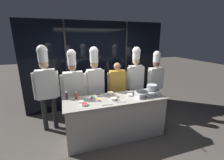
{
  "coord_description": "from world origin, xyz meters",
  "views": [
    {
      "loc": [
        -1.03,
        -2.88,
        2.21
      ],
      "look_at": [
        0.0,
        0.25,
        1.28
      ],
      "focal_mm": 24.0,
      "sensor_mm": 36.0,
      "label": 1
    }
  ],
  "objects_px": {
    "prep_bowl_garlic": "(130,95)",
    "serving_spoon_solid": "(123,102)",
    "prep_bowl_soy_glaze": "(98,95)",
    "person_guest": "(117,86)",
    "stock_pot": "(152,87)",
    "chef_head": "(46,83)",
    "chef_pastry": "(135,75)",
    "chef_line": "(95,79)",
    "prep_bowl_bell_pepper": "(85,104)",
    "prep_bowl_shrimp": "(115,97)",
    "prep_bowl_ginger": "(110,93)",
    "frying_pan": "(142,90)",
    "squeeze_bottle_chili": "(76,95)",
    "prep_bowl_bean_sprouts": "(81,102)",
    "prep_bowl_scallions": "(93,97)",
    "chef_apprentice": "(155,78)",
    "portable_stove": "(147,93)",
    "serving_spoon_slotted": "(109,104)",
    "prep_bowl_carrots": "(98,100)",
    "prep_bowl_noodles": "(114,99)",
    "squeeze_bottle_soy": "(67,95)"
  },
  "relations": [
    {
      "from": "portable_stove",
      "to": "prep_bowl_noodles",
      "type": "bearing_deg",
      "value": -178.64
    },
    {
      "from": "stock_pot",
      "to": "chef_head",
      "type": "xyz_separation_m",
      "value": [
        -2.31,
        0.8,
        0.1
      ]
    },
    {
      "from": "prep_bowl_scallions",
      "to": "portable_stove",
      "type": "bearing_deg",
      "value": -10.21
    },
    {
      "from": "chef_pastry",
      "to": "squeeze_bottle_chili",
      "type": "bearing_deg",
      "value": 25.9
    },
    {
      "from": "portable_stove",
      "to": "prep_bowl_shrimp",
      "type": "distance_m",
      "value": 0.74
    },
    {
      "from": "portable_stove",
      "to": "prep_bowl_shrimp",
      "type": "xyz_separation_m",
      "value": [
        -0.73,
        0.1,
        -0.03
      ]
    },
    {
      "from": "person_guest",
      "to": "frying_pan",
      "type": "bearing_deg",
      "value": 120.01
    },
    {
      "from": "prep_bowl_bell_pepper",
      "to": "chef_line",
      "type": "height_order",
      "value": "chef_line"
    },
    {
      "from": "prep_bowl_scallions",
      "to": "chef_apprentice",
      "type": "height_order",
      "value": "chef_apprentice"
    },
    {
      "from": "prep_bowl_soy_glaze",
      "to": "person_guest",
      "type": "distance_m",
      "value": 0.77
    },
    {
      "from": "prep_bowl_soy_glaze",
      "to": "prep_bowl_carrots",
      "type": "xyz_separation_m",
      "value": [
        -0.06,
        -0.27,
        0.0
      ]
    },
    {
      "from": "stock_pot",
      "to": "prep_bowl_soy_glaze",
      "type": "height_order",
      "value": "stock_pot"
    },
    {
      "from": "serving_spoon_solid",
      "to": "stock_pot",
      "type": "bearing_deg",
      "value": 13.15
    },
    {
      "from": "prep_bowl_bean_sprouts",
      "to": "person_guest",
      "type": "bearing_deg",
      "value": 34.54
    },
    {
      "from": "prep_bowl_shrimp",
      "to": "prep_bowl_ginger",
      "type": "xyz_separation_m",
      "value": [
        -0.06,
        0.19,
        0.01
      ]
    },
    {
      "from": "person_guest",
      "to": "chef_line",
      "type": "bearing_deg",
      "value": 4.18
    },
    {
      "from": "squeeze_bottle_chili",
      "to": "prep_bowl_soy_glaze",
      "type": "height_order",
      "value": "squeeze_bottle_chili"
    },
    {
      "from": "squeeze_bottle_soy",
      "to": "prep_bowl_noodles",
      "type": "relative_size",
      "value": 1.45
    },
    {
      "from": "squeeze_bottle_chili",
      "to": "prep_bowl_bean_sprouts",
      "type": "distance_m",
      "value": 0.26
    },
    {
      "from": "prep_bowl_bell_pepper",
      "to": "prep_bowl_shrimp",
      "type": "bearing_deg",
      "value": 14.67
    },
    {
      "from": "squeeze_bottle_chili",
      "to": "chef_pastry",
      "type": "xyz_separation_m",
      "value": [
        1.69,
        0.55,
        0.18
      ]
    },
    {
      "from": "frying_pan",
      "to": "stock_pot",
      "type": "bearing_deg",
      "value": 1.08
    },
    {
      "from": "squeeze_bottle_soy",
      "to": "chef_line",
      "type": "distance_m",
      "value": 0.87
    },
    {
      "from": "prep_bowl_noodles",
      "to": "serving_spoon_slotted",
      "type": "xyz_separation_m",
      "value": [
        -0.17,
        -0.2,
        -0.02
      ]
    },
    {
      "from": "serving_spoon_solid",
      "to": "chef_line",
      "type": "distance_m",
      "value": 1.07
    },
    {
      "from": "prep_bowl_shrimp",
      "to": "prep_bowl_bean_sprouts",
      "type": "xyz_separation_m",
      "value": [
        -0.76,
        -0.06,
        0.0
      ]
    },
    {
      "from": "frying_pan",
      "to": "squeeze_bottle_chili",
      "type": "xyz_separation_m",
      "value": [
        -1.44,
        0.29,
        -0.04
      ]
    },
    {
      "from": "squeeze_bottle_chili",
      "to": "prep_bowl_shrimp",
      "type": "relative_size",
      "value": 1.77
    },
    {
      "from": "prep_bowl_soy_glaze",
      "to": "prep_bowl_noodles",
      "type": "distance_m",
      "value": 0.43
    },
    {
      "from": "portable_stove",
      "to": "serving_spoon_slotted",
      "type": "height_order",
      "value": "portable_stove"
    },
    {
      "from": "prep_bowl_soy_glaze",
      "to": "chef_apprentice",
      "type": "xyz_separation_m",
      "value": [
        1.81,
        0.45,
        0.14
      ]
    },
    {
      "from": "portable_stove",
      "to": "prep_bowl_carrots",
      "type": "xyz_separation_m",
      "value": [
        -1.14,
        0.04,
        -0.03
      ]
    },
    {
      "from": "person_guest",
      "to": "chef_pastry",
      "type": "relative_size",
      "value": 0.8
    },
    {
      "from": "squeeze_bottle_chili",
      "to": "person_guest",
      "type": "height_order",
      "value": "person_guest"
    },
    {
      "from": "prep_bowl_scallions",
      "to": "chef_apprentice",
      "type": "distance_m",
      "value": 2.02
    },
    {
      "from": "prep_bowl_shrimp",
      "to": "prep_bowl_bell_pepper",
      "type": "relative_size",
      "value": 0.74
    },
    {
      "from": "squeeze_bottle_soy",
      "to": "chef_pastry",
      "type": "bearing_deg",
      "value": 15.14
    },
    {
      "from": "prep_bowl_soy_glaze",
      "to": "prep_bowl_bell_pepper",
      "type": "bearing_deg",
      "value": -132.16
    },
    {
      "from": "prep_bowl_bell_pepper",
      "to": "prep_bowl_carrots",
      "type": "xyz_separation_m",
      "value": [
        0.3,
        0.13,
        0.0
      ]
    },
    {
      "from": "portable_stove",
      "to": "prep_bowl_ginger",
      "type": "distance_m",
      "value": 0.84
    },
    {
      "from": "prep_bowl_bell_pepper",
      "to": "prep_bowl_bean_sprouts",
      "type": "distance_m",
      "value": 0.13
    },
    {
      "from": "prep_bowl_bell_pepper",
      "to": "prep_bowl_ginger",
      "type": "xyz_separation_m",
      "value": [
        0.65,
        0.38,
        0.01
      ]
    },
    {
      "from": "frying_pan",
      "to": "squeeze_bottle_chili",
      "type": "height_order",
      "value": "squeeze_bottle_chili"
    },
    {
      "from": "portable_stove",
      "to": "chef_head",
      "type": "relative_size",
      "value": 0.26
    },
    {
      "from": "prep_bowl_soy_glaze",
      "to": "chef_pastry",
      "type": "bearing_deg",
      "value": 23.47
    },
    {
      "from": "prep_bowl_noodles",
      "to": "person_guest",
      "type": "xyz_separation_m",
      "value": [
        0.36,
        0.78,
        0.01
      ]
    },
    {
      "from": "prep_bowl_soy_glaze",
      "to": "chef_line",
      "type": "bearing_deg",
      "value": 85.25
    },
    {
      "from": "prep_bowl_garlic",
      "to": "serving_spoon_solid",
      "type": "distance_m",
      "value": 0.4
    },
    {
      "from": "frying_pan",
      "to": "chef_apprentice",
      "type": "relative_size",
      "value": 0.25
    },
    {
      "from": "prep_bowl_noodles",
      "to": "prep_bowl_carrots",
      "type": "xyz_separation_m",
      "value": [
        -0.33,
        0.06,
        -0.0
      ]
    }
  ]
}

